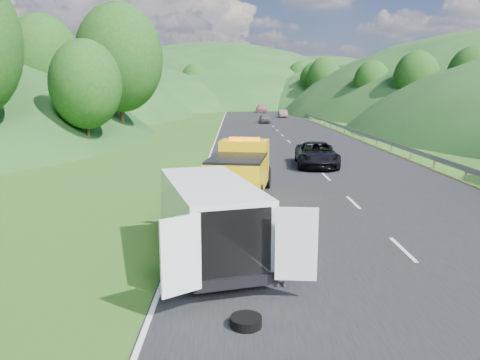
{
  "coord_description": "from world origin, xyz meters",
  "views": [
    {
      "loc": [
        -2.09,
        -15.4,
        4.76
      ],
      "look_at": [
        -1.87,
        2.5,
        1.3
      ],
      "focal_mm": 35.0,
      "sensor_mm": 36.0,
      "label": 1
    }
  ],
  "objects_px": {
    "tow_truck": "(241,169)",
    "spare_tire": "(246,327)",
    "white_van": "(209,215)",
    "woman": "(178,228)",
    "suitcase": "(175,227)",
    "passing_suv": "(316,166)",
    "child": "(207,245)",
    "worker": "(281,287)"
  },
  "relations": [
    {
      "from": "white_van",
      "to": "woman",
      "type": "distance_m",
      "value": 3.57
    },
    {
      "from": "woman",
      "to": "spare_tire",
      "type": "relative_size",
      "value": 2.59
    },
    {
      "from": "woman",
      "to": "suitcase",
      "type": "xyz_separation_m",
      "value": [
        0.02,
        -0.8,
        0.27
      ]
    },
    {
      "from": "woman",
      "to": "passing_suv",
      "type": "relative_size",
      "value": 0.31
    },
    {
      "from": "spare_tire",
      "to": "passing_suv",
      "type": "height_order",
      "value": "passing_suv"
    },
    {
      "from": "tow_truck",
      "to": "passing_suv",
      "type": "relative_size",
      "value": 1.16
    },
    {
      "from": "white_van",
      "to": "woman",
      "type": "bearing_deg",
      "value": 96.93
    },
    {
      "from": "suitcase",
      "to": "white_van",
      "type": "bearing_deg",
      "value": -61.14
    },
    {
      "from": "woman",
      "to": "passing_suv",
      "type": "bearing_deg",
      "value": -62.78
    },
    {
      "from": "white_van",
      "to": "worker",
      "type": "xyz_separation_m",
      "value": [
        1.86,
        -1.94,
        -1.29
      ]
    },
    {
      "from": "tow_truck",
      "to": "spare_tire",
      "type": "distance_m",
      "value": 11.94
    },
    {
      "from": "tow_truck",
      "to": "spare_tire",
      "type": "xyz_separation_m",
      "value": [
        -0.08,
        -11.87,
        -1.26
      ]
    },
    {
      "from": "white_van",
      "to": "suitcase",
      "type": "xyz_separation_m",
      "value": [
        -1.26,
        2.28,
        -1.02
      ]
    },
    {
      "from": "tow_truck",
      "to": "spare_tire",
      "type": "relative_size",
      "value": 9.56
    },
    {
      "from": "worker",
      "to": "passing_suv",
      "type": "bearing_deg",
      "value": 87.96
    },
    {
      "from": "tow_truck",
      "to": "white_van",
      "type": "height_order",
      "value": "tow_truck"
    },
    {
      "from": "worker",
      "to": "suitcase",
      "type": "relative_size",
      "value": 2.84
    },
    {
      "from": "suitcase",
      "to": "spare_tire",
      "type": "relative_size",
      "value": 0.83
    },
    {
      "from": "suitcase",
      "to": "passing_suv",
      "type": "xyz_separation_m",
      "value": [
        7.15,
        14.09,
        -0.27
      ]
    },
    {
      "from": "tow_truck",
      "to": "woman",
      "type": "relative_size",
      "value": 3.69
    },
    {
      "from": "suitcase",
      "to": "woman",
      "type": "bearing_deg",
      "value": 91.37
    },
    {
      "from": "woman",
      "to": "spare_tire",
      "type": "height_order",
      "value": "woman"
    },
    {
      "from": "passing_suv",
      "to": "child",
      "type": "bearing_deg",
      "value": -107.24
    },
    {
      "from": "woman",
      "to": "suitcase",
      "type": "height_order",
      "value": "woman"
    },
    {
      "from": "white_van",
      "to": "woman",
      "type": "xyz_separation_m",
      "value": [
        -1.28,
        3.08,
        -1.29
      ]
    },
    {
      "from": "woman",
      "to": "child",
      "type": "distance_m",
      "value": 2.21
    },
    {
      "from": "white_van",
      "to": "passing_suv",
      "type": "distance_m",
      "value": 17.45
    },
    {
      "from": "tow_truck",
      "to": "woman",
      "type": "xyz_separation_m",
      "value": [
        -2.3,
        -4.87,
        -1.26
      ]
    },
    {
      "from": "tow_truck",
      "to": "spare_tire",
      "type": "height_order",
      "value": "tow_truck"
    },
    {
      "from": "child",
      "to": "tow_truck",
      "type": "bearing_deg",
      "value": 115.98
    },
    {
      "from": "child",
      "to": "worker",
      "type": "relative_size",
      "value": 0.64
    },
    {
      "from": "passing_suv",
      "to": "worker",
      "type": "bearing_deg",
      "value": -98.02
    },
    {
      "from": "worker",
      "to": "spare_tire",
      "type": "bearing_deg",
      "value": -104.28
    },
    {
      "from": "passing_suv",
      "to": "woman",
      "type": "bearing_deg",
      "value": -113.93
    },
    {
      "from": "tow_truck",
      "to": "child",
      "type": "relative_size",
      "value": 6.29
    },
    {
      "from": "child",
      "to": "passing_suv",
      "type": "height_order",
      "value": "passing_suv"
    },
    {
      "from": "child",
      "to": "passing_suv",
      "type": "bearing_deg",
      "value": 104.04
    },
    {
      "from": "passing_suv",
      "to": "spare_tire",
      "type": "bearing_deg",
      "value": -99.29
    },
    {
      "from": "child",
      "to": "suitcase",
      "type": "relative_size",
      "value": 1.82
    },
    {
      "from": "white_van",
      "to": "suitcase",
      "type": "distance_m",
      "value": 2.79
    },
    {
      "from": "child",
      "to": "suitcase",
      "type": "distance_m",
      "value": 1.59
    },
    {
      "from": "white_van",
      "to": "spare_tire",
      "type": "xyz_separation_m",
      "value": [
        0.95,
        -3.91,
        -1.29
      ]
    }
  ]
}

